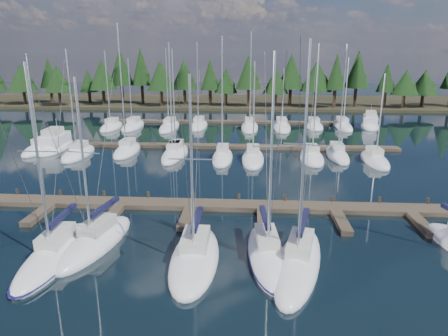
# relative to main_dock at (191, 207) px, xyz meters

# --- Properties ---
(ground) EXTENTS (260.00, 260.00, 0.00)m
(ground) POSITION_rel_main_dock_xyz_m (0.00, 12.64, -0.20)
(ground) COLOR black
(ground) RESTS_ON ground
(far_shore) EXTENTS (220.00, 30.00, 0.60)m
(far_shore) POSITION_rel_main_dock_xyz_m (0.00, 72.64, 0.10)
(far_shore) COLOR #312D1B
(far_shore) RESTS_ON ground
(main_dock) EXTENTS (44.00, 6.13, 0.90)m
(main_dock) POSITION_rel_main_dock_xyz_m (0.00, 0.00, 0.00)
(main_dock) COLOR brown
(main_dock) RESTS_ON ground
(back_docks) EXTENTS (50.00, 21.80, 0.40)m
(back_docks) POSITION_rel_main_dock_xyz_m (0.00, 32.23, -0.00)
(back_docks) COLOR brown
(back_docks) RESTS_ON ground
(front_sailboat_1) EXTENTS (2.82, 9.74, 13.06)m
(front_sailboat_1) POSITION_rel_main_dock_xyz_m (-7.53, -8.69, 0.07)
(front_sailboat_1) COLOR silver
(front_sailboat_1) RESTS_ON ground
(front_sailboat_2) EXTENTS (4.21, 9.02, 12.15)m
(front_sailboat_2) POSITION_rel_main_dock_xyz_m (-5.56, -6.83, 0.08)
(front_sailboat_2) COLOR silver
(front_sailboat_2) RESTS_ON ground
(front_sailboat_3) EXTENTS (3.06, 9.05, 12.43)m
(front_sailboat_3) POSITION_rel_main_dock_xyz_m (1.52, -8.58, 0.07)
(front_sailboat_3) COLOR silver
(front_sailboat_3) RESTS_ON ground
(front_sailboat_4) EXTENTS (3.27, 9.14, 13.63)m
(front_sailboat_4) POSITION_rel_main_dock_xyz_m (6.08, -7.91, 0.09)
(front_sailboat_4) COLOR silver
(front_sailboat_4) RESTS_ON ground
(front_sailboat_5) EXTENTS (4.86, 10.42, 14.24)m
(front_sailboat_5) POSITION_rel_main_dock_xyz_m (8.00, -8.70, 0.08)
(front_sailboat_5) COLOR silver
(front_sailboat_5) RESTS_ON ground
(back_sailboat_rows) EXTENTS (46.95, 32.75, 16.89)m
(back_sailboat_rows) POSITION_rel_main_dock_xyz_m (-0.09, 27.66, 0.06)
(back_sailboat_rows) COLOR silver
(back_sailboat_rows) RESTS_ON ground
(motor_yacht_left) EXTENTS (3.78, 9.74, 4.78)m
(motor_yacht_left) POSITION_rel_main_dock_xyz_m (-21.56, 20.57, 0.32)
(motor_yacht_left) COLOR silver
(motor_yacht_left) RESTS_ON ground
(motor_yacht_right) EXTENTS (5.15, 9.67, 4.60)m
(motor_yacht_right) POSITION_rel_main_dock_xyz_m (26.06, 40.31, 0.30)
(motor_yacht_right) COLOR silver
(motor_yacht_right) RESTS_ON ground
(tree_line) EXTENTS (185.23, 11.74, 13.70)m
(tree_line) POSITION_rel_main_dock_xyz_m (-1.60, 62.85, 7.23)
(tree_line) COLOR black
(tree_line) RESTS_ON far_shore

